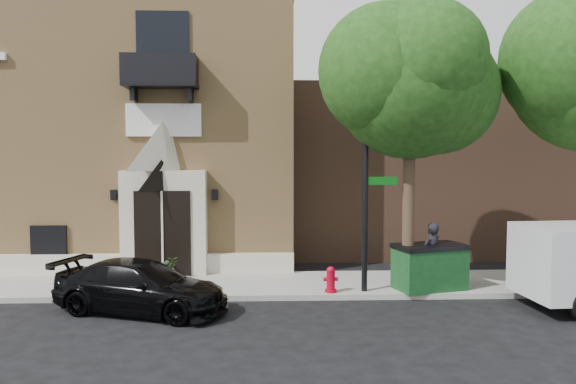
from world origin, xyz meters
The scene contains 12 objects.
ground centered at (0.00, 0.00, 0.00)m, with size 120.00×120.00×0.00m, color black.
sidewalk centered at (1.00, 1.50, 0.07)m, with size 42.00×3.00×0.15m, color gray.
church centered at (-2.99, 7.95, 4.63)m, with size 12.20×11.01×9.30m.
neighbour_building centered at (12.00, 9.00, 3.20)m, with size 18.00×8.00×6.40m, color brown.
street_tree_left centered at (6.03, 0.35, 5.87)m, with size 4.97×4.38×7.77m.
black_sedan centered at (-0.90, -0.93, 0.63)m, with size 1.77×4.36×1.26m, color black.
street_sign centered at (4.83, 0.42, 3.07)m, with size 0.92×0.97×5.80m.
fire_hydrant centered at (3.88, 0.29, 0.50)m, with size 0.40×0.32×0.70m.
dumpster centered at (6.64, 0.57, 0.78)m, with size 2.12×1.56×1.24m.
planter centered at (-0.78, 2.15, 0.48)m, with size 0.60×0.52×0.67m, color #447135.
pedestrian_near centered at (6.72, 0.70, 1.05)m, with size 0.66×0.43×1.81m, color black.
pedestrian_far centered at (10.44, 1.68, 1.01)m, with size 0.83×0.65×1.72m, color black.
Camera 1 is at (2.22, -14.52, 3.89)m, focal length 35.00 mm.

